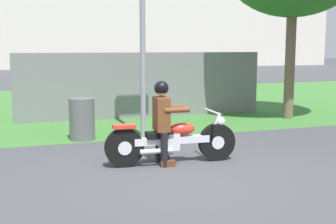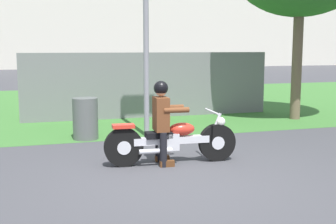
# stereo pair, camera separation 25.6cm
# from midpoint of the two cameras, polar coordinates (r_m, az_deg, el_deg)

# --- Properties ---
(ground) EXTENTS (120.00, 120.00, 0.00)m
(ground) POSITION_cam_midpoint_polar(r_m,az_deg,el_deg) (6.61, 0.99, -8.82)
(ground) COLOR #424247
(grass_verge) EXTENTS (60.00, 12.00, 0.01)m
(grass_verge) POSITION_cam_midpoint_polar(r_m,az_deg,el_deg) (15.33, -10.68, 0.90)
(grass_verge) COLOR #3D7533
(grass_verge) RESTS_ON ground
(motorcycle_lead) EXTENTS (2.26, 0.66, 0.88)m
(motorcycle_lead) POSITION_cam_midpoint_polar(r_m,az_deg,el_deg) (7.47, -0.43, -3.68)
(motorcycle_lead) COLOR black
(motorcycle_lead) RESTS_ON ground
(rider_lead) EXTENTS (0.56, 0.48, 1.40)m
(rider_lead) POSITION_cam_midpoint_polar(r_m,az_deg,el_deg) (7.36, -1.71, -0.51)
(rider_lead) COLOR black
(rider_lead) RESTS_ON ground
(trash_can) EXTENTS (0.53, 0.53, 0.88)m
(trash_can) POSITION_cam_midpoint_polar(r_m,az_deg,el_deg) (9.58, -11.72, -0.90)
(trash_can) COLOR #595E5B
(trash_can) RESTS_ON ground
(fence_segment) EXTENTS (7.00, 0.06, 1.80)m
(fence_segment) POSITION_cam_midpoint_polar(r_m,az_deg,el_deg) (12.36, -3.57, 3.45)
(fence_segment) COLOR slate
(fence_segment) RESTS_ON ground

